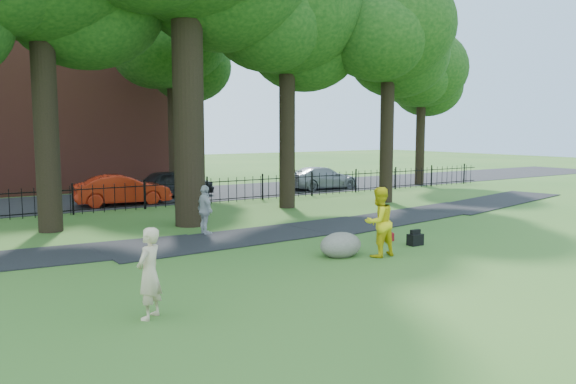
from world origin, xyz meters
TOP-DOWN VIEW (x-y plane):
  - ground at (0.00, 0.00)m, footprint 120.00×120.00m
  - footpath at (1.00, 3.90)m, footprint 36.07×3.85m
  - street at (0.00, 16.00)m, footprint 80.00×7.00m
  - iron_fence at (0.00, 12.00)m, footprint 44.00×0.04m
  - brick_building at (-4.00, 24.00)m, footprint 18.00×8.00m
  - tree_row at (0.52, 8.40)m, footprint 26.82×7.96m
  - woman at (-4.69, -2.00)m, footprint 0.74×0.71m
  - man at (2.31, -0.51)m, footprint 0.95×0.75m
  - pedestrian at (-0.34, 5.00)m, footprint 0.41×0.98m
  - boulder at (1.47, 0.10)m, footprint 1.39×1.15m
  - backpack at (4.26, 0.00)m, footprint 0.46×0.29m
  - red_bag at (4.02, 0.97)m, footprint 0.44×0.36m
  - red_sedan at (-0.42, 13.83)m, footprint 4.42×2.02m
  - grey_car at (2.78, 15.50)m, footprint 4.28×2.03m
  - silver_car at (11.45, 14.40)m, footprint 4.52×1.88m

SIDE VIEW (x-z plane):
  - ground at x=0.00m, z-range 0.00..0.00m
  - footpath at x=1.00m, z-range -0.01..0.01m
  - street at x=0.00m, z-range -0.01..0.01m
  - red_bag at x=4.02m, z-range 0.00..0.26m
  - backpack at x=4.26m, z-range 0.00..0.34m
  - boulder at x=1.47m, z-range 0.00..0.72m
  - iron_fence at x=0.00m, z-range 0.00..1.20m
  - silver_car at x=11.45m, z-range 0.00..1.31m
  - red_sedan at x=-0.42m, z-range 0.00..1.41m
  - grey_car at x=2.78m, z-range 0.00..1.41m
  - pedestrian at x=-0.34m, z-range 0.00..1.66m
  - woman at x=-4.69m, z-range 0.00..1.71m
  - man at x=2.31m, z-range 0.00..1.92m
  - brick_building at x=-4.00m, z-range 0.00..12.00m
  - tree_row at x=0.52m, z-range 1.94..14.36m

